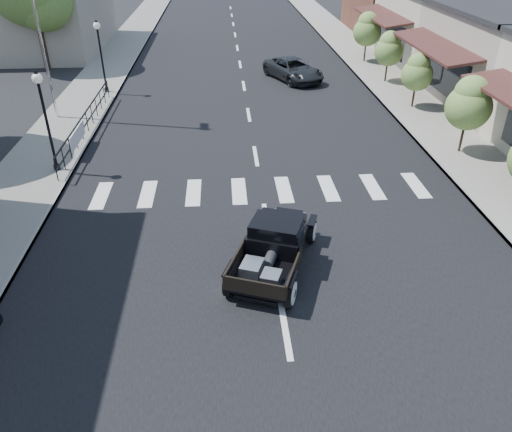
{
  "coord_description": "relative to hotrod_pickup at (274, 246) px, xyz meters",
  "views": [
    {
      "loc": [
        -1.29,
        -11.61,
        8.26
      ],
      "look_at": [
        -0.44,
        0.58,
        1.0
      ],
      "focal_mm": 35.0,
      "sensor_mm": 36.0,
      "label": 1
    }
  ],
  "objects": [
    {
      "name": "ground",
      "position": [
        0.03,
        0.54,
        -0.7
      ],
      "size": [
        120.0,
        120.0,
        0.0
      ],
      "primitive_type": "plane",
      "color": "black",
      "rests_on": "ground"
    },
    {
      "name": "storefront_far",
      "position": [
        15.03,
        22.54,
        1.55
      ],
      "size": [
        10.0,
        9.0,
        4.5
      ],
      "primitive_type": "cube",
      "color": "#BAB29D",
      "rests_on": "ground"
    },
    {
      "name": "small_tree_c",
      "position": [
        8.33,
        12.85,
        0.72
      ],
      "size": [
        1.53,
        1.53,
        2.55
      ],
      "primitive_type": null,
      "color": "olive",
      "rests_on": "sidewalk_right"
    },
    {
      "name": "road_markings",
      "position": [
        0.03,
        10.54,
        -0.7
      ],
      "size": [
        12.0,
        60.0,
        0.06
      ],
      "primitive_type": null,
      "color": "silver",
      "rests_on": "ground"
    },
    {
      "name": "second_car",
      "position": [
        3.04,
        18.62,
        -0.08
      ],
      "size": [
        3.66,
        4.91,
        1.24
      ],
      "primitive_type": "imported",
      "rotation": [
        0.0,
        0.0,
        0.41
      ],
      "color": "black",
      "rests_on": "ground"
    },
    {
      "name": "railing",
      "position": [
        -7.27,
        10.54,
        -0.05
      ],
      "size": [
        0.08,
        10.0,
        1.0
      ],
      "primitive_type": null,
      "color": "black",
      "rests_on": "sidewalk_left"
    },
    {
      "name": "sidewalk_left",
      "position": [
        -8.47,
        15.54,
        -0.63
      ],
      "size": [
        3.0,
        80.0,
        0.15
      ],
      "primitive_type": "cube",
      "color": "gray",
      "rests_on": "ground"
    },
    {
      "name": "banner",
      "position": [
        -7.19,
        8.54,
        -0.25
      ],
      "size": [
        0.04,
        2.2,
        0.6
      ],
      "primitive_type": null,
      "color": "silver",
      "rests_on": "sidewalk_left"
    },
    {
      "name": "hotrod_pickup",
      "position": [
        0.0,
        0.0,
        0.0
      ],
      "size": [
        3.19,
        4.47,
        1.41
      ],
      "primitive_type": null,
      "rotation": [
        0.0,
        0.0,
        -0.35
      ],
      "color": "black",
      "rests_on": "ground"
    },
    {
      "name": "sidewalk_right",
      "position": [
        8.53,
        15.54,
        -0.63
      ],
      "size": [
        3.0,
        80.0,
        0.15
      ],
      "primitive_type": "cube",
      "color": "#99958B",
      "rests_on": "ground"
    },
    {
      "name": "small_tree_b",
      "position": [
        8.33,
        7.18,
        0.92
      ],
      "size": [
        1.77,
        1.77,
        2.96
      ],
      "primitive_type": null,
      "color": "olive",
      "rests_on": "sidewalk_right"
    },
    {
      "name": "low_building_left",
      "position": [
        -14.97,
        28.54,
        1.8
      ],
      "size": [
        10.0,
        12.0,
        5.0
      ],
      "primitive_type": "cube",
      "color": "#A59B8B",
      "rests_on": "ground"
    },
    {
      "name": "lamp_post_c",
      "position": [
        -7.57,
        16.54,
        1.32
      ],
      "size": [
        0.36,
        0.36,
        3.74
      ],
      "primitive_type": null,
      "color": "black",
      "rests_on": "sidewalk_left"
    },
    {
      "name": "small_tree_d",
      "position": [
        8.33,
        17.53,
        0.8
      ],
      "size": [
        1.62,
        1.62,
        2.71
      ],
      "primitive_type": null,
      "color": "olive",
      "rests_on": "sidewalk_right"
    },
    {
      "name": "road",
      "position": [
        0.03,
        15.54,
        -0.69
      ],
      "size": [
        14.0,
        80.0,
        0.02
      ],
      "primitive_type": "cube",
      "color": "black",
      "rests_on": "ground"
    },
    {
      "name": "big_tree_far",
      "position": [
        -12.47,
        22.54,
        3.18
      ],
      "size": [
        5.29,
        5.29,
        7.77
      ],
      "primitive_type": null,
      "color": "#4F6F2F",
      "rests_on": "ground"
    },
    {
      "name": "lamp_post_b",
      "position": [
        -7.57,
        6.54,
        1.32
      ],
      "size": [
        0.36,
        0.36,
        3.74
      ],
      "primitive_type": null,
      "color": "black",
      "rests_on": "sidewalk_left"
    },
    {
      "name": "small_tree_e",
      "position": [
        8.33,
        22.36,
        0.94
      ],
      "size": [
        1.8,
        1.8,
        3.0
      ],
      "primitive_type": null,
      "color": "olive",
      "rests_on": "sidewalk_right"
    }
  ]
}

